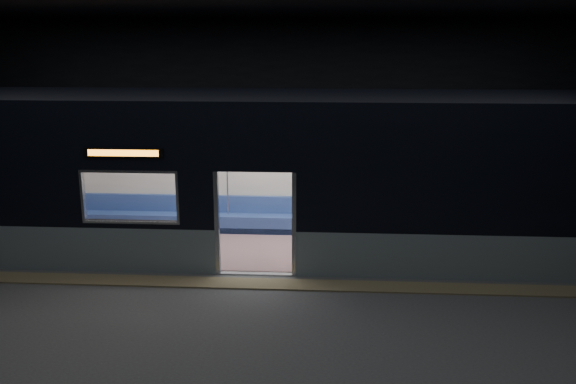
# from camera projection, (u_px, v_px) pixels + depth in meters

# --- Properties ---
(station_floor) EXTENTS (24.00, 14.00, 0.01)m
(station_floor) POSITION_uv_depth(u_px,v_px,m) (249.00, 297.00, 10.84)
(station_floor) COLOR #47494C
(station_floor) RESTS_ON ground
(station_envelope) EXTENTS (24.00, 14.00, 5.00)m
(station_envelope) POSITION_uv_depth(u_px,v_px,m) (246.00, 89.00, 9.93)
(station_envelope) COLOR black
(station_envelope) RESTS_ON station_floor
(tactile_strip) EXTENTS (22.80, 0.50, 0.03)m
(tactile_strip) POSITION_uv_depth(u_px,v_px,m) (253.00, 284.00, 11.36)
(tactile_strip) COLOR #8C7F59
(tactile_strip) RESTS_ON station_floor
(metro_car) EXTENTS (18.00, 3.04, 3.35)m
(metro_car) POSITION_uv_depth(u_px,v_px,m) (263.00, 166.00, 12.84)
(metro_car) COLOR gray
(metro_car) RESTS_ON station_floor
(passenger) EXTENTS (0.45, 0.73, 1.40)m
(passenger) POSITION_uv_depth(u_px,v_px,m) (467.00, 204.00, 13.79)
(passenger) COLOR black
(passenger) RESTS_ON metro_car
(handbag) EXTENTS (0.33, 0.31, 0.13)m
(handbag) POSITION_uv_depth(u_px,v_px,m) (467.00, 213.00, 13.60)
(handbag) COLOR black
(handbag) RESTS_ON passenger
(transit_map) EXTENTS (0.93, 0.03, 0.60)m
(transit_map) POSITION_uv_depth(u_px,v_px,m) (456.00, 174.00, 13.94)
(transit_map) COLOR white
(transit_map) RESTS_ON metro_car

